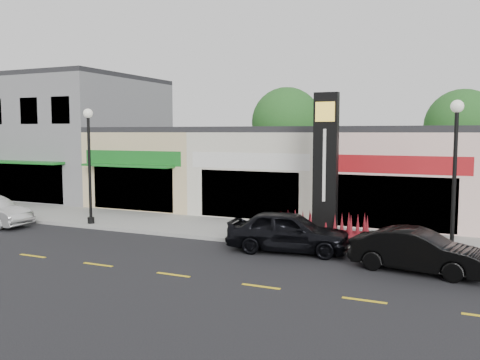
{
  "coord_description": "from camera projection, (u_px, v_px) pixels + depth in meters",
  "views": [
    {
      "loc": [
        8.4,
        -16.51,
        4.53
      ],
      "look_at": [
        -0.82,
        4.0,
        2.39
      ],
      "focal_mm": 38.0,
      "sensor_mm": 36.0,
      "label": 1
    }
  ],
  "objects": [
    {
      "name": "tree_rear_west",
      "position": [
        286.0,
        123.0,
        37.69
      ],
      "size": [
        5.2,
        5.2,
        7.83
      ],
      "color": "#382619",
      "rests_on": "ground"
    },
    {
      "name": "car_black_conv",
      "position": [
        418.0,
        251.0,
        16.4
      ],
      "size": [
        2.1,
        4.39,
        1.39
      ],
      "primitive_type": "imported",
      "rotation": [
        0.0,
        0.0,
        1.42
      ],
      "color": "black",
      "rests_on": "ground"
    },
    {
      "name": "shop_beige",
      "position": [
        179.0,
        165.0,
        32.49
      ],
      "size": [
        7.0,
        10.85,
        4.8
      ],
      "color": "#CCB382",
      "rests_on": "ground"
    },
    {
      "name": "pylon_sign",
      "position": [
        325.0,
        186.0,
        21.21
      ],
      "size": [
        4.2,
        1.3,
        6.0
      ],
      "color": "maroon",
      "rests_on": "sidewalk"
    },
    {
      "name": "building_grey_2story",
      "position": [
        64.0,
        137.0,
        36.22
      ],
      "size": [
        12.0,
        10.95,
        8.3
      ],
      "color": "slate",
      "rests_on": "ground"
    },
    {
      "name": "car_black_sedan",
      "position": [
        288.0,
        231.0,
        19.14
      ],
      "size": [
        2.42,
        4.81,
        1.57
      ],
      "primitive_type": "imported",
      "rotation": [
        0.0,
        0.0,
        1.7
      ],
      "color": "black",
      "rests_on": "ground"
    },
    {
      "name": "ground",
      "position": [
        216.0,
        254.0,
        18.84
      ],
      "size": [
        120.0,
        120.0,
        0.0
      ],
      "primitive_type": "plane",
      "color": "black",
      "rests_on": "ground"
    },
    {
      "name": "shop_cream",
      "position": [
        282.0,
        168.0,
        29.64
      ],
      "size": [
        7.0,
        10.01,
        4.8
      ],
      "color": "beige",
      "rests_on": "ground"
    },
    {
      "name": "lamp_east_near",
      "position": [
        455.0,
        162.0,
        17.52
      ],
      "size": [
        0.44,
        0.44,
        5.47
      ],
      "color": "black",
      "rests_on": "sidewalk"
    },
    {
      "name": "curb",
      "position": [
        239.0,
        241.0,
        20.74
      ],
      "size": [
        52.0,
        0.2,
        0.15
      ],
      "primitive_type": "cube",
      "color": "gray",
      "rests_on": "ground"
    },
    {
      "name": "sidewalk",
      "position": [
        260.0,
        231.0,
        22.78
      ],
      "size": [
        52.0,
        4.3,
        0.15
      ],
      "primitive_type": "cube",
      "color": "gray",
      "rests_on": "ground"
    },
    {
      "name": "tree_rear_mid",
      "position": [
        462.0,
        126.0,
        32.82
      ],
      "size": [
        4.8,
        4.8,
        7.29
      ],
      "color": "#382619",
      "rests_on": "ground"
    },
    {
      "name": "shop_pink_w",
      "position": [
        407.0,
        172.0,
        26.79
      ],
      "size": [
        7.0,
        10.01,
        4.8
      ],
      "color": "beige",
      "rests_on": "ground"
    },
    {
      "name": "lamp_west_near",
      "position": [
        89.0,
        154.0,
        24.05
      ],
      "size": [
        0.44,
        0.44,
        5.47
      ],
      "color": "black",
      "rests_on": "sidewalk"
    }
  ]
}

